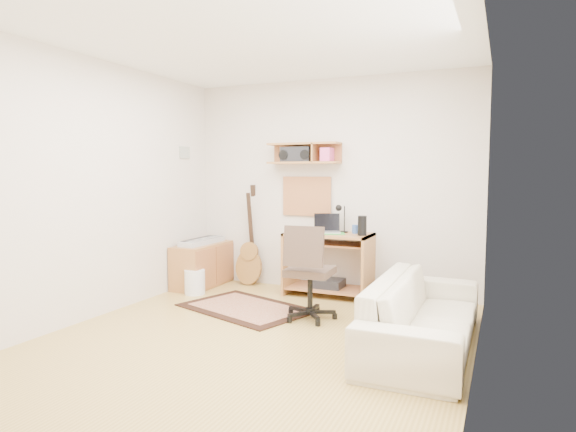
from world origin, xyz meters
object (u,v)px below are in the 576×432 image
at_px(desk, 328,264).
at_px(printer, 394,295).
at_px(cabinet, 202,265).
at_px(task_chair, 310,271).
at_px(sofa, 424,302).

distance_m(desk, printer, 0.84).
bearing_deg(desk, cabinet, -173.98).
bearing_deg(task_chair, cabinet, 153.27).
distance_m(desk, task_chair, 0.99).
bearing_deg(task_chair, printer, 53.12).
relative_size(printer, sofa, 0.23).
bearing_deg(sofa, cabinet, 68.64).
height_order(desk, sofa, sofa).
distance_m(printer, sofa, 1.44).
bearing_deg(sofa, printer, 21.52).
bearing_deg(desk, sofa, -45.71).
bearing_deg(cabinet, desk, 6.02).
distance_m(task_chair, printer, 1.21).
distance_m(cabinet, sofa, 3.18).
distance_m(desk, cabinet, 1.67).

